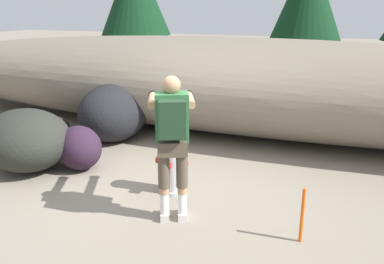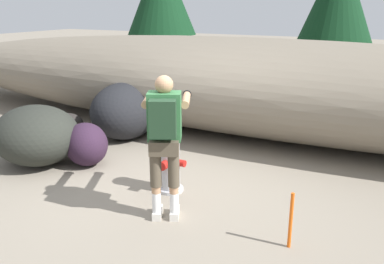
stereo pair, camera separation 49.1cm
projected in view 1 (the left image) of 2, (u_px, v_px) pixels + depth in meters
ground_plane at (168, 194)px, 5.35m from camera, size 56.00×56.00×0.04m
dirt_embankment at (235, 84)px, 7.86m from camera, size 17.07×3.20×1.77m
fire_hydrant at (172, 165)px, 5.26m from camera, size 0.43×0.38×0.80m
utility_worker at (172, 131)px, 4.44m from camera, size 0.78×1.04×1.64m
boulder_large at (26, 140)px, 5.99m from camera, size 1.77×1.67×0.90m
boulder_mid at (114, 112)px, 7.26m from camera, size 1.29×1.52×1.03m
boulder_small at (51, 130)px, 7.25m from camera, size 0.68×0.81×0.45m
boulder_outlier at (79, 148)px, 6.03m from camera, size 1.01×0.98×0.65m
survey_stake at (302, 216)px, 4.15m from camera, size 0.04×0.04×0.60m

